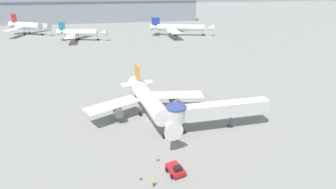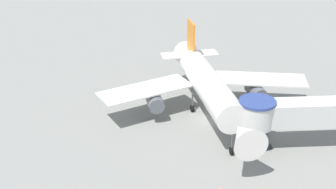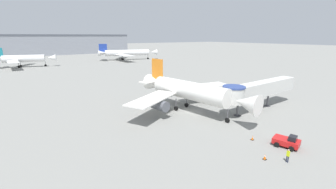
{
  "view_description": "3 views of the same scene",
  "coord_description": "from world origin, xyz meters",
  "px_view_note": "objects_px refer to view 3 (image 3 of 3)",
  "views": [
    {
      "loc": [
        -6.07,
        -51.75,
        27.91
      ],
      "look_at": [
        4.35,
        -0.12,
        5.74
      ],
      "focal_mm": 28.0,
      "sensor_mm": 36.0,
      "label": 1
    },
    {
      "loc": [
        -6.94,
        -52.28,
        28.66
      ],
      "look_at": [
        -4.95,
        0.64,
        3.29
      ],
      "focal_mm": 50.0,
      "sensor_mm": 36.0,
      "label": 2
    },
    {
      "loc": [
        -27.74,
        -33.04,
        14.87
      ],
      "look_at": [
        -3.56,
        2.41,
        3.63
      ],
      "focal_mm": 24.0,
      "sensor_mm": 36.0,
      "label": 3
    }
  ],
  "objects_px": {
    "main_airplane": "(187,91)",
    "background_jet_blue_tail": "(126,53)",
    "pushback_tug_red": "(287,141)",
    "ground_crew_marshaller": "(288,155)",
    "traffic_cone_apron_front": "(265,157)",
    "jet_bridge": "(257,90)",
    "background_jet_teal_tail": "(22,59)",
    "traffic_cone_near_nose": "(252,138)"
  },
  "relations": [
    {
      "from": "pushback_tug_red",
      "to": "background_jet_teal_tail",
      "type": "bearing_deg",
      "value": 87.29
    },
    {
      "from": "jet_bridge",
      "to": "background_jet_teal_tail",
      "type": "bearing_deg",
      "value": 107.63
    },
    {
      "from": "background_jet_teal_tail",
      "to": "ground_crew_marshaller",
      "type": "bearing_deg",
      "value": -154.0
    },
    {
      "from": "ground_crew_marshaller",
      "to": "background_jet_teal_tail",
      "type": "xyz_separation_m",
      "value": [
        -22.27,
        117.86,
        3.2
      ]
    },
    {
      "from": "main_airplane",
      "to": "background_jet_blue_tail",
      "type": "bearing_deg",
      "value": 62.71
    },
    {
      "from": "pushback_tug_red",
      "to": "ground_crew_marshaller",
      "type": "height_order",
      "value": "pushback_tug_red"
    },
    {
      "from": "main_airplane",
      "to": "pushback_tug_red",
      "type": "relative_size",
      "value": 7.45
    },
    {
      "from": "ground_crew_marshaller",
      "to": "background_jet_teal_tail",
      "type": "bearing_deg",
      "value": -170.46
    },
    {
      "from": "main_airplane",
      "to": "background_jet_blue_tail",
      "type": "distance_m",
      "value": 104.95
    },
    {
      "from": "pushback_tug_red",
      "to": "ground_crew_marshaller",
      "type": "bearing_deg",
      "value": -165.87
    },
    {
      "from": "traffic_cone_apron_front",
      "to": "ground_crew_marshaller",
      "type": "relative_size",
      "value": 0.42
    },
    {
      "from": "traffic_cone_apron_front",
      "to": "traffic_cone_near_nose",
      "type": "bearing_deg",
      "value": 51.01
    },
    {
      "from": "traffic_cone_near_nose",
      "to": "background_jet_teal_tail",
      "type": "distance_m",
      "value": 114.35
    },
    {
      "from": "pushback_tug_red",
      "to": "background_jet_blue_tail",
      "type": "relative_size",
      "value": 0.1
    },
    {
      "from": "main_airplane",
      "to": "background_jet_blue_tail",
      "type": "height_order",
      "value": "background_jet_blue_tail"
    },
    {
      "from": "main_airplane",
      "to": "background_jet_teal_tail",
      "type": "relative_size",
      "value": 0.97
    },
    {
      "from": "traffic_cone_apron_front",
      "to": "traffic_cone_near_nose",
      "type": "relative_size",
      "value": 1.01
    },
    {
      "from": "jet_bridge",
      "to": "background_jet_blue_tail",
      "type": "bearing_deg",
      "value": 78.0
    },
    {
      "from": "background_jet_blue_tail",
      "to": "jet_bridge",
      "type": "bearing_deg",
      "value": -174.12
    },
    {
      "from": "main_airplane",
      "to": "background_jet_teal_tail",
      "type": "height_order",
      "value": "main_airplane"
    },
    {
      "from": "main_airplane",
      "to": "background_jet_teal_tail",
      "type": "xyz_separation_m",
      "value": [
        -24.56,
        95.77,
        0.01
      ]
    },
    {
      "from": "pushback_tug_red",
      "to": "ground_crew_marshaller",
      "type": "distance_m",
      "value": 4.51
    },
    {
      "from": "main_airplane",
      "to": "ground_crew_marshaller",
      "type": "relative_size",
      "value": 16.13
    },
    {
      "from": "pushback_tug_red",
      "to": "traffic_cone_apron_front",
      "type": "height_order",
      "value": "pushback_tug_red"
    },
    {
      "from": "traffic_cone_near_nose",
      "to": "background_jet_blue_tail",
      "type": "height_order",
      "value": "background_jet_blue_tail"
    },
    {
      "from": "main_airplane",
      "to": "jet_bridge",
      "type": "relative_size",
      "value": 1.26
    },
    {
      "from": "traffic_cone_apron_front",
      "to": "pushback_tug_red",
      "type": "bearing_deg",
      "value": 3.21
    },
    {
      "from": "traffic_cone_apron_front",
      "to": "ground_crew_marshaller",
      "type": "xyz_separation_m",
      "value": [
        1.67,
        -1.91,
        0.65
      ]
    },
    {
      "from": "main_airplane",
      "to": "traffic_cone_apron_front",
      "type": "height_order",
      "value": "main_airplane"
    },
    {
      "from": "jet_bridge",
      "to": "ground_crew_marshaller",
      "type": "bearing_deg",
      "value": -136.28
    },
    {
      "from": "background_jet_blue_tail",
      "to": "traffic_cone_near_nose",
      "type": "bearing_deg",
      "value": -179.24
    },
    {
      "from": "pushback_tug_red",
      "to": "traffic_cone_near_nose",
      "type": "relative_size",
      "value": 5.27
    },
    {
      "from": "jet_bridge",
      "to": "pushback_tug_red",
      "type": "height_order",
      "value": "jet_bridge"
    },
    {
      "from": "pushback_tug_red",
      "to": "jet_bridge",
      "type": "bearing_deg",
      "value": 34.45
    },
    {
      "from": "background_jet_teal_tail",
      "to": "traffic_cone_near_nose",
      "type": "bearing_deg",
      "value": -152.57
    },
    {
      "from": "ground_crew_marshaller",
      "to": "background_jet_blue_tail",
      "type": "relative_size",
      "value": 0.05
    },
    {
      "from": "main_airplane",
      "to": "background_jet_blue_tail",
      "type": "xyz_separation_m",
      "value": [
        31.34,
        100.16,
        0.27
      ]
    },
    {
      "from": "pushback_tug_red",
      "to": "background_jet_teal_tail",
      "type": "xyz_separation_m",
      "value": [
        -26.18,
        115.64,
        3.43
      ]
    },
    {
      "from": "pushback_tug_red",
      "to": "background_jet_blue_tail",
      "type": "bearing_deg",
      "value": 60.62
    },
    {
      "from": "main_airplane",
      "to": "ground_crew_marshaller",
      "type": "xyz_separation_m",
      "value": [
        -2.3,
        -22.1,
        -3.19
      ]
    },
    {
      "from": "ground_crew_marshaller",
      "to": "background_jet_teal_tail",
      "type": "height_order",
      "value": "background_jet_teal_tail"
    },
    {
      "from": "main_airplane",
      "to": "traffic_cone_near_nose",
      "type": "distance_m",
      "value": 16.43
    }
  ]
}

